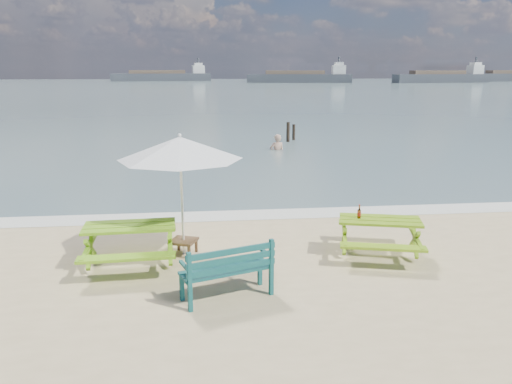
{
  "coord_description": "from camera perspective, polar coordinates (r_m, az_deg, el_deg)",
  "views": [
    {
      "loc": [
        -0.93,
        -7.41,
        3.61
      ],
      "look_at": [
        0.21,
        3.0,
        1.0
      ],
      "focal_mm": 35.0,
      "sensor_mm": 36.0,
      "label": 1
    }
  ],
  "objects": [
    {
      "name": "sea",
      "position": [
        92.48,
        -5.79,
        11.69
      ],
      "size": [
        300.0,
        300.0,
        0.0
      ],
      "primitive_type": "plane",
      "color": "slate",
      "rests_on": "ground"
    },
    {
      "name": "beer_bottle",
      "position": [
        9.98,
        11.7,
        -2.46
      ],
      "size": [
        0.07,
        0.07,
        0.27
      ],
      "color": "brown",
      "rests_on": "picnic_table_right"
    },
    {
      "name": "cargo_ships",
      "position": [
        143.53,
        17.91,
        12.37
      ],
      "size": [
        162.95,
        30.23,
        4.4
      ],
      "color": "#383B42",
      "rests_on": "ground"
    },
    {
      "name": "park_bench",
      "position": [
        8.16,
        -3.35,
        -10.11
      ],
      "size": [
        1.56,
        0.95,
        0.91
      ],
      "color": "#114647",
      "rests_on": "ground"
    },
    {
      "name": "picnic_table_left",
      "position": [
        9.64,
        -14.13,
        -6.01
      ],
      "size": [
        1.75,
        1.93,
        0.79
      ],
      "color": "#6CA418",
      "rests_on": "ground"
    },
    {
      "name": "picnic_table_right",
      "position": [
        10.16,
        13.9,
        -5.1
      ],
      "size": [
        1.94,
        2.06,
        0.74
      ],
      "color": "#739E17",
      "rests_on": "ground"
    },
    {
      "name": "patio_umbrella",
      "position": [
        9.56,
        -8.67,
        4.99
      ],
      "size": [
        3.08,
        3.08,
        2.36
      ],
      "color": "silver",
      "rests_on": "ground"
    },
    {
      "name": "foam_strip",
      "position": [
        12.57,
        -1.75,
        -2.66
      ],
      "size": [
        22.0,
        0.9,
        0.01
      ],
      "primitive_type": "cube",
      "color": "silver",
      "rests_on": "ground"
    },
    {
      "name": "side_table",
      "position": [
        10.05,
        -8.26,
        -6.21
      ],
      "size": [
        0.62,
        0.62,
        0.31
      ],
      "color": "brown",
      "rests_on": "ground"
    },
    {
      "name": "swimmer",
      "position": [
        22.77,
        2.42,
        4.35
      ],
      "size": [
        0.7,
        0.48,
        1.83
      ],
      "color": "tan",
      "rests_on": "ground"
    },
    {
      "name": "mooring_pilings",
      "position": [
        25.43,
        3.94,
        6.62
      ],
      "size": [
        0.56,
        0.76,
        1.19
      ],
      "color": "black",
      "rests_on": "ground"
    }
  ]
}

